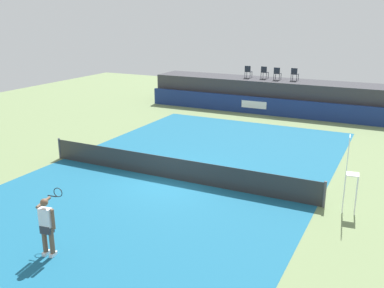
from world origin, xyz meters
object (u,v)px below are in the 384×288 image
at_px(net_post_near, 60,148).
at_px(tennis_player, 47,225).
at_px(net_post_far, 325,194).
at_px(spectator_chair_left, 264,72).
at_px(spectator_chair_right, 295,74).
at_px(spectator_chair_far_left, 248,71).
at_px(spectator_chair_center, 277,73).
at_px(umpire_chair, 350,169).
at_px(tennis_ball, 158,156).

xyz_separation_m(net_post_near, tennis_player, (5.90, -6.80, 0.46)).
bearing_deg(net_post_far, spectator_chair_left, 114.78).
bearing_deg(spectator_chair_right, spectator_chair_far_left, -177.60).
relative_size(spectator_chair_center, umpire_chair, 0.32).
xyz_separation_m(spectator_chair_left, spectator_chair_right, (2.18, -0.00, 0.00)).
bearing_deg(spectator_chair_center, net_post_near, -112.36).
bearing_deg(spectator_chair_left, umpire_chair, -63.01).
distance_m(spectator_chair_center, net_post_far, 16.57).
relative_size(tennis_player, tennis_ball, 26.03).
height_order(spectator_chair_right, tennis_player, spectator_chair_right).
distance_m(spectator_chair_far_left, tennis_ball, 13.28).
bearing_deg(spectator_chair_center, net_post_far, -68.09).
bearing_deg(umpire_chair, tennis_player, -136.88).
xyz_separation_m(spectator_chair_far_left, spectator_chair_center, (2.19, -0.07, 0.00)).
bearing_deg(spectator_chair_right, tennis_player, -93.99).
height_order(spectator_chair_left, spectator_chair_center, same).
bearing_deg(spectator_chair_center, tennis_player, -90.97).
height_order(spectator_chair_right, tennis_ball, spectator_chair_right).
xyz_separation_m(spectator_chair_left, net_post_far, (7.13, -15.45, -2.19)).
distance_m(spectator_chair_far_left, spectator_chair_right, 3.37).
xyz_separation_m(umpire_chair, tennis_player, (-7.25, -6.78, -0.63)).
relative_size(spectator_chair_right, net_post_near, 0.89).
relative_size(spectator_chair_right, net_post_far, 0.89).
relative_size(spectator_chair_right, tennis_player, 0.50).
relative_size(umpire_chair, tennis_ball, 40.59).
xyz_separation_m(net_post_near, tennis_ball, (4.12, 2.29, -0.46)).
distance_m(umpire_chair, tennis_player, 9.95).
relative_size(spectator_chair_left, umpire_chair, 0.32).
height_order(spectator_chair_far_left, net_post_near, spectator_chair_far_left).
bearing_deg(tennis_player, net_post_near, 130.94).
bearing_deg(net_post_near, spectator_chair_center, 67.64).
distance_m(spectator_chair_far_left, spectator_chair_left, 1.19).
bearing_deg(spectator_chair_far_left, net_post_far, -61.48).
xyz_separation_m(spectator_chair_far_left, umpire_chair, (9.06, -15.32, -1.11)).
xyz_separation_m(spectator_chair_left, tennis_player, (0.63, -22.25, -1.73)).
distance_m(spectator_chair_right, umpire_chair, 16.51).
bearing_deg(spectator_chair_right, net_post_far, -72.23).
bearing_deg(tennis_ball, spectator_chair_right, 75.79).
distance_m(net_post_far, tennis_player, 9.42).
distance_m(spectator_chair_right, net_post_near, 17.29).
xyz_separation_m(spectator_chair_right, net_post_near, (-7.45, -15.45, -2.19)).
bearing_deg(spectator_chair_center, tennis_ball, -99.43).
distance_m(spectator_chair_left, tennis_player, 22.32).
distance_m(umpire_chair, net_post_near, 13.19).
height_order(umpire_chair, net_post_far, umpire_chair).
bearing_deg(umpire_chair, net_post_far, 179.09).
bearing_deg(spectator_chair_center, spectator_chair_far_left, 178.26).
bearing_deg(net_post_near, tennis_player, -49.06).
xyz_separation_m(net_post_far, tennis_ball, (-8.28, 2.29, -0.46)).
bearing_deg(spectator_chair_far_left, spectator_chair_right, 2.40).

